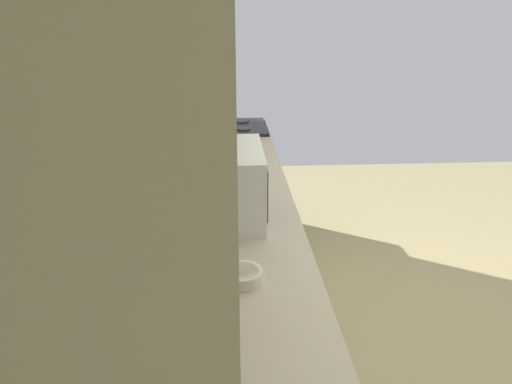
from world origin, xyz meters
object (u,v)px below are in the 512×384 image
(bowl, at_px, (242,275))
(kettle, at_px, (236,169))
(microwave, at_px, (225,183))

(bowl, xyz_separation_m, kettle, (1.02, 0.00, 0.04))
(microwave, height_order, bowl, microwave)
(bowl, bearing_deg, microwave, 5.80)
(microwave, height_order, kettle, microwave)
(microwave, xyz_separation_m, bowl, (-0.55, -0.06, -0.13))
(bowl, distance_m, kettle, 1.02)
(microwave, bearing_deg, bowl, -174.20)
(microwave, bearing_deg, kettle, -6.98)
(kettle, bearing_deg, microwave, 173.02)
(bowl, bearing_deg, kettle, 0.00)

